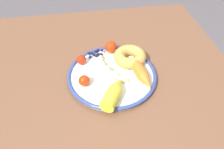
% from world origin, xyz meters
% --- Properties ---
extents(dining_table, '(0.93, 0.98, 0.75)m').
position_xyz_m(dining_table, '(0.00, 0.00, 0.66)').
color(dining_table, brown).
rests_on(dining_table, ground_plane).
extents(plate, '(0.29, 0.29, 0.02)m').
position_xyz_m(plate, '(-0.04, -0.04, 0.76)').
color(plate, white).
rests_on(plate, dining_table).
extents(banana, '(0.09, 0.14, 0.03)m').
position_xyz_m(banana, '(-0.03, -0.05, 0.77)').
color(banana, beige).
rests_on(banana, plate).
extents(carrot_orange, '(0.06, 0.13, 0.04)m').
position_xyz_m(carrot_orange, '(-0.13, -0.01, 0.78)').
color(carrot_orange, orange).
rests_on(carrot_orange, plate).
extents(carrot_yellow, '(0.10, 0.12, 0.04)m').
position_xyz_m(carrot_yellow, '(-0.03, 0.05, 0.78)').
color(carrot_yellow, yellow).
rests_on(carrot_yellow, plate).
extents(donut, '(0.15, 0.15, 0.04)m').
position_xyz_m(donut, '(-0.11, -0.10, 0.78)').
color(donut, '#C29746').
rests_on(donut, plate).
extents(blueberry_pile, '(0.06, 0.06, 0.02)m').
position_xyz_m(blueberry_pile, '(0.00, -0.15, 0.77)').
color(blueberry_pile, '#191638').
rests_on(blueberry_pile, plate).
extents(tomato_near, '(0.03, 0.03, 0.03)m').
position_xyz_m(tomato_near, '(0.05, -0.11, 0.78)').
color(tomato_near, red).
rests_on(tomato_near, plate).
extents(tomato_mid, '(0.03, 0.03, 0.03)m').
position_xyz_m(tomato_mid, '(0.05, -0.01, 0.78)').
color(tomato_mid, red).
rests_on(tomato_mid, plate).
extents(tomato_far, '(0.04, 0.04, 0.04)m').
position_xyz_m(tomato_far, '(-0.06, -0.16, 0.78)').
color(tomato_far, red).
rests_on(tomato_far, plate).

